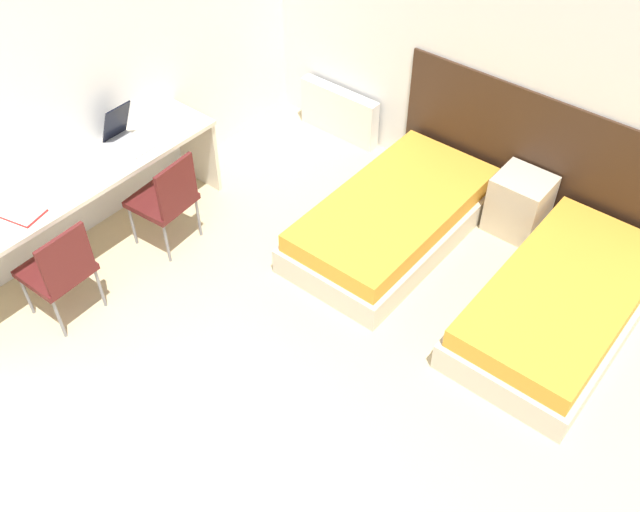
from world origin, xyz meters
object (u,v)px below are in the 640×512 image
Objects in this scene: bed_near_window at (393,219)px; nightstand at (519,204)px; bed_near_door at (561,304)px; laptop at (125,137)px; chair_near_laptop at (166,197)px; chair_near_notebook at (59,268)px.

nightstand is (0.73, 0.74, 0.07)m from bed_near_window.
bed_near_door is 3.53m from laptop.
chair_near_laptop and chair_near_notebook have the same top height.
nightstand is 3.21m from laptop.
chair_near_laptop is (-2.82, -1.19, 0.29)m from bed_near_door.
laptop is (-0.47, 0.05, 0.33)m from chair_near_laptop.
nightstand is at bearing 35.63° from laptop.
bed_near_door is at bearing 18.03° from chair_near_laptop.
laptop is (-1.81, -1.13, 0.62)m from bed_near_window.
bed_near_door is (1.47, 0.00, 0.00)m from bed_near_window.
nightstand is at bearing 52.63° from chair_near_notebook.
chair_near_laptop is (-1.35, -1.19, 0.29)m from bed_near_window.
bed_near_window is at bearing 56.45° from chair_near_notebook.
chair_near_notebook is 2.35× the size of laptop.
bed_near_window is at bearing 31.36° from laptop.
bed_near_door is 3.58m from chair_near_notebook.
chair_near_laptop is at bearing -7.20° from laptop.
bed_near_window is 5.18× the size of laptop.
chair_near_laptop is at bearing -157.16° from bed_near_door.
bed_near_window is 1.04m from nightstand.
chair_near_notebook is (-2.08, -2.92, 0.22)m from nightstand.
laptop is at bearing 168.59° from chair_near_laptop.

